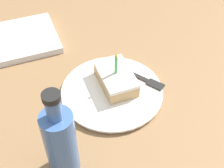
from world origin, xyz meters
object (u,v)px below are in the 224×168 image
cake_slice (116,78)px  fork (139,77)px  plate (112,92)px  marble_board (5,43)px  bottle (61,142)px

cake_slice → fork: (0.07, 0.00, -0.02)m
plate → marble_board: (-0.23, 0.31, 0.00)m
cake_slice → marble_board: (-0.25, 0.29, -0.03)m
fork → cake_slice: bearing=-178.6°
plate → cake_slice: bearing=41.9°
fork → bottle: bottle is taller
plate → cake_slice: 0.04m
cake_slice → fork: size_ratio=0.84×
bottle → marble_board: size_ratio=0.73×
plate → fork: bearing=11.3°
plate → bottle: (-0.17, -0.16, 0.08)m
plate → marble_board: size_ratio=0.85×
fork → bottle: 0.32m
cake_slice → bottle: (-0.19, -0.18, 0.06)m
marble_board → cake_slice: bearing=-49.8°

